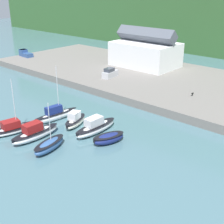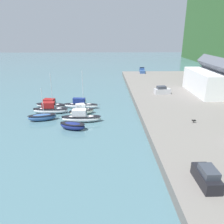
{
  "view_description": "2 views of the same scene",
  "coord_description": "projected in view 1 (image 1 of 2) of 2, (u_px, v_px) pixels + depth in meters",
  "views": [
    {
      "loc": [
        33.1,
        -31.38,
        21.2
      ],
      "look_at": [
        1.71,
        3.85,
        1.69
      ],
      "focal_mm": 50.0,
      "sensor_mm": 36.0,
      "label": 1
    },
    {
      "loc": [
        43.97,
        4.15,
        17.22
      ],
      "look_at": [
        2.45,
        5.35,
        1.98
      ],
      "focal_mm": 35.0,
      "sensor_mm": 36.0,
      "label": 2
    }
  ],
  "objects": [
    {
      "name": "pickup_truck_0",
      "position": [
        25.0,
        53.0,
        90.54
      ],
      "size": [
        4.82,
        2.2,
        1.9
      ],
      "rotation": [
        0.0,
        0.0,
        1.52
      ],
      "color": "#2D4C84",
      "rests_on": "quay_promenade"
    },
    {
      "name": "moored_boat_2",
      "position": [
        95.0,
        127.0,
        47.47
      ],
      "size": [
        2.2,
        8.07,
        2.62
      ],
      "rotation": [
        0.0,
        0.0,
        -0.0
      ],
      "color": "white",
      "rests_on": "ground_plane"
    },
    {
      "name": "quay_promenade",
      "position": [
        176.0,
        84.0,
        68.48
      ],
      "size": [
        97.37,
        31.72,
        1.53
      ],
      "color": "slate",
      "rests_on": "ground_plane"
    },
    {
      "name": "moored_boat_4",
      "position": [
        13.0,
        128.0,
        47.57
      ],
      "size": [
        3.73,
        7.81,
        8.45
      ],
      "rotation": [
        0.0,
        0.0,
        -0.18
      ],
      "color": "silver",
      "rests_on": "ground_plane"
    },
    {
      "name": "ground_plane",
      "position": [
        88.0,
        126.0,
        50.1
      ],
      "size": [
        320.0,
        320.0,
        0.0
      ],
      "primitive_type": "plane",
      "color": "#476B75"
    },
    {
      "name": "moored_boat_3",
      "position": [
        109.0,
        138.0,
        44.43
      ],
      "size": [
        3.42,
        5.29,
        1.42
      ],
      "rotation": [
        0.0,
        0.0,
        -0.3
      ],
      "color": "navy",
      "rests_on": "ground_plane"
    },
    {
      "name": "moored_boat_6",
      "position": [
        49.0,
        145.0,
        42.51
      ],
      "size": [
        3.14,
        6.01,
        6.79
      ],
      "rotation": [
        0.0,
        0.0,
        0.22
      ],
      "color": "#33568E",
      "rests_on": "ground_plane"
    },
    {
      "name": "moored_boat_0",
      "position": [
        56.0,
        115.0,
        51.96
      ],
      "size": [
        2.24,
        8.41,
        9.16
      ],
      "rotation": [
        0.0,
        0.0,
        -0.09
      ],
      "color": "white",
      "rests_on": "ground_plane"
    },
    {
      "name": "moored_boat_5",
      "position": [
        35.0,
        133.0,
        45.54
      ],
      "size": [
        2.17,
        7.88,
        2.62
      ],
      "rotation": [
        0.0,
        0.0,
        0.0
      ],
      "color": "silver",
      "rests_on": "ground_plane"
    },
    {
      "name": "moored_boat_1",
      "position": [
        75.0,
        120.0,
        49.87
      ],
      "size": [
        3.69,
        5.83,
        2.46
      ],
      "rotation": [
        0.0,
        0.0,
        0.34
      ],
      "color": "white",
      "rests_on": "ground_plane"
    },
    {
      "name": "dog_on_quay",
      "position": [
        192.0,
        94.0,
        58.71
      ],
      "size": [
        0.35,
        0.88,
        0.68
      ],
      "rotation": [
        0.0,
        0.0,
        3.21
      ],
      "color": "black",
      "rests_on": "quay_promenade"
    },
    {
      "name": "harbor_clubhouse",
      "position": [
        145.0,
        52.0,
        78.92
      ],
      "size": [
        16.13,
        10.77,
        9.76
      ],
      "color": "white",
      "rests_on": "quay_promenade"
    },
    {
      "name": "parked_car_1",
      "position": [
        110.0,
        73.0,
        70.24
      ],
      "size": [
        2.41,
        4.42,
        2.16
      ],
      "rotation": [
        0.0,
        0.0,
        0.15
      ],
      "color": "#B7B7BC",
      "rests_on": "quay_promenade"
    }
  ]
}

